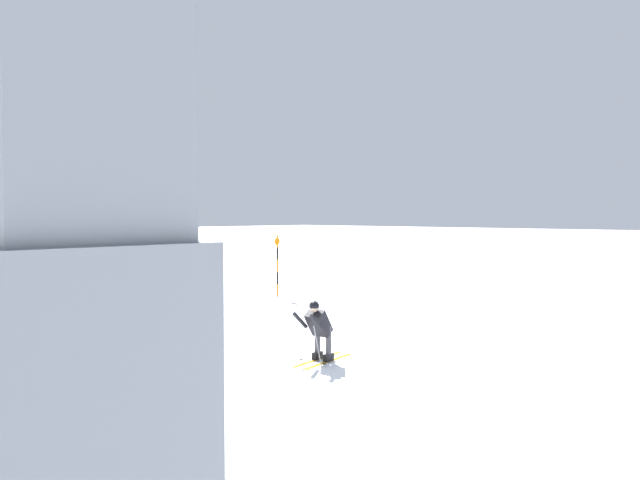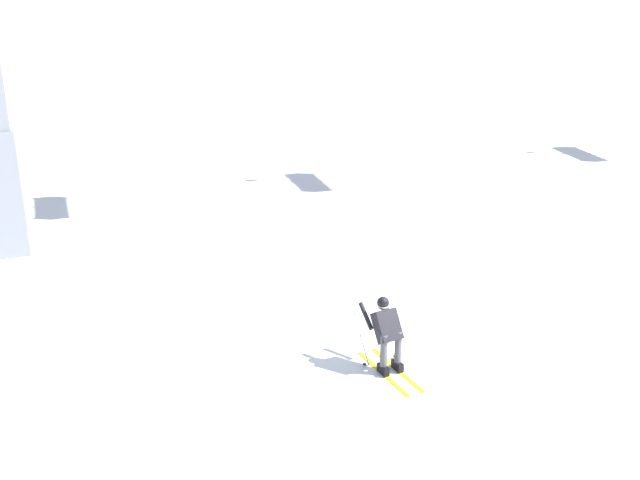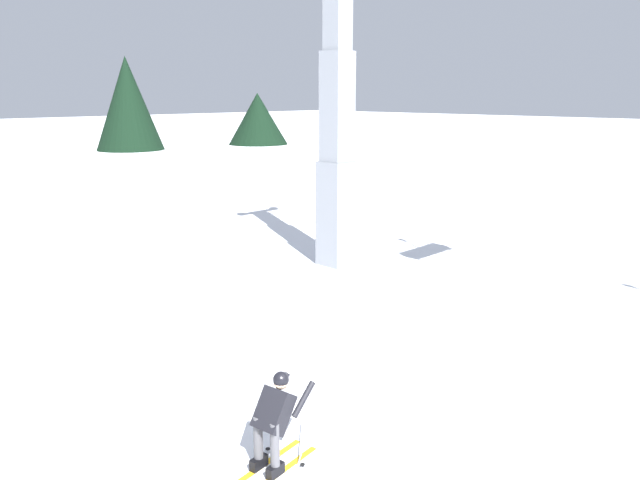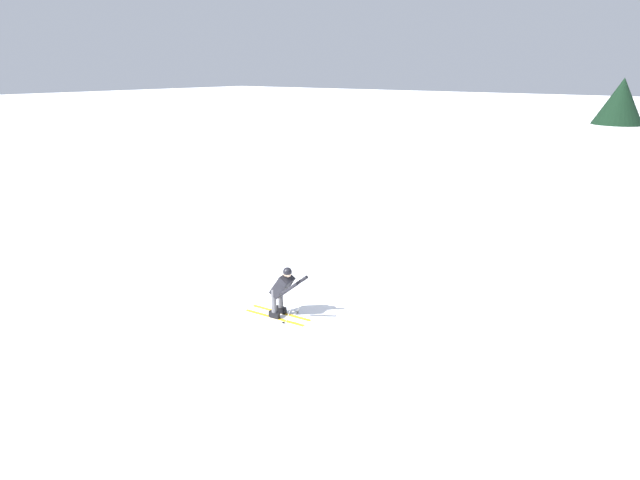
{
  "view_description": "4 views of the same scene",
  "coord_description": "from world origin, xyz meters",
  "views": [
    {
      "loc": [
        -10.15,
        9.4,
        3.23
      ],
      "look_at": [
        -2.1,
        1.02,
        2.75
      ],
      "focal_mm": 33.4,
      "sensor_mm": 36.0,
      "label": 1
    },
    {
      "loc": [
        -6.51,
        -11.72,
        7.56
      ],
      "look_at": [
        -1.87,
        1.64,
        2.05
      ],
      "focal_mm": 45.03,
      "sensor_mm": 36.0,
      "label": 2
    },
    {
      "loc": [
        4.67,
        -4.94,
        5.08
      ],
      "look_at": [
        -2.01,
        1.85,
        2.81
      ],
      "focal_mm": 34.62,
      "sensor_mm": 36.0,
      "label": 3
    },
    {
      "loc": [
        7.27,
        7.41,
        5.9
      ],
      "look_at": [
        -1.95,
        0.62,
        1.94
      ],
      "focal_mm": 27.75,
      "sensor_mm": 36.0,
      "label": 4
    }
  ],
  "objects": [
    {
      "name": "ground_plane",
      "position": [
        0.0,
        0.0,
        0.0
      ],
      "size": [
        260.0,
        260.0,
        0.0
      ],
      "primitive_type": "plane",
      "color": "white"
    },
    {
      "name": "skier_carving_main",
      "position": [
        -1.14,
        0.07,
        0.78
      ],
      "size": [
        0.76,
        1.77,
        1.5
      ],
      "color": "yellow",
      "rests_on": "ground_plane"
    },
    {
      "name": "trail_marker_pole",
      "position": [
        7.39,
        -6.41,
        1.31
      ],
      "size": [
        0.07,
        0.28,
        2.45
      ],
      "color": "orange",
      "rests_on": "ground_plane"
    },
    {
      "name": "lift_tower_near",
      "position": [
        -7.7,
        8.34,
        4.05
      ],
      "size": [
        0.9,
        2.3,
        9.93
      ],
      "color": "gray",
      "rests_on": "ground_plane"
    }
  ]
}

